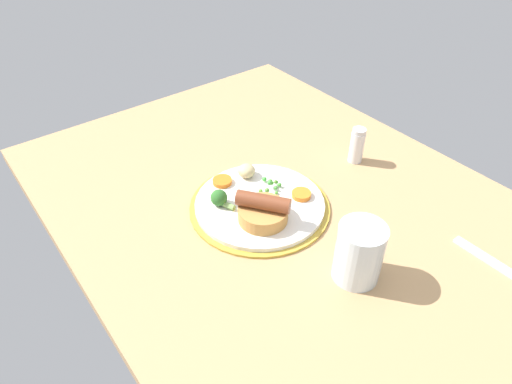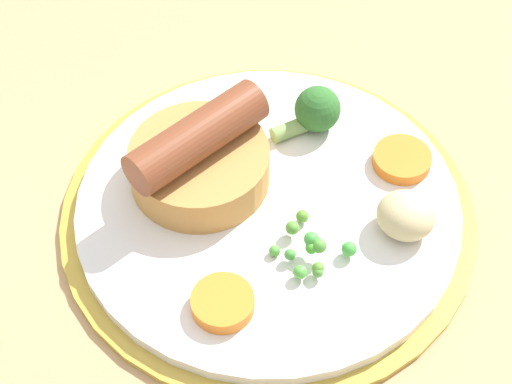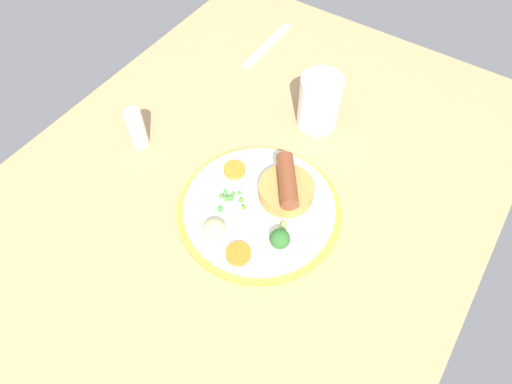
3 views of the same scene
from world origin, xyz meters
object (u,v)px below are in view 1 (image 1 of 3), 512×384
(dinner_plate, at_px, (260,205))
(carrot_slice_0, at_px, (222,181))
(pea_pile, at_px, (270,185))
(fork, at_px, (502,268))
(salt_shaker, at_px, (357,145))
(broccoli_floret_near, at_px, (220,198))
(carrot_slice_1, at_px, (301,194))
(sausage_pudding, at_px, (263,210))
(potato_chunk_0, at_px, (246,171))
(drinking_glass, at_px, (359,253))

(dinner_plate, distance_m, carrot_slice_0, 0.10)
(pea_pile, bearing_deg, fork, 24.79)
(pea_pile, distance_m, salt_shaker, 0.23)
(broccoli_floret_near, distance_m, carrot_slice_1, 0.16)
(sausage_pudding, height_order, salt_shaker, salt_shaker)
(dinner_plate, height_order, broccoli_floret_near, broccoli_floret_near)
(dinner_plate, bearing_deg, carrot_slice_1, 64.15)
(pea_pile, relative_size, fork, 0.30)
(sausage_pudding, xyz_separation_m, carrot_slice_1, (-0.01, 0.10, -0.02))
(broccoli_floret_near, height_order, potato_chunk_0, broccoli_floret_near)
(broccoli_floret_near, height_order, salt_shaker, salt_shaker)
(broccoli_floret_near, bearing_deg, dinner_plate, -142.35)
(fork, height_order, drinking_glass, drinking_glass)
(dinner_plate, distance_m, salt_shaker, 0.27)
(carrot_slice_1, bearing_deg, drinking_glass, -15.85)
(drinking_glass, distance_m, salt_shaker, 0.34)
(sausage_pudding, xyz_separation_m, potato_chunk_0, (-0.13, 0.06, -0.01))
(broccoli_floret_near, bearing_deg, salt_shaker, -117.99)
(carrot_slice_0, bearing_deg, broccoli_floret_near, -37.98)
(carrot_slice_1, bearing_deg, fork, 23.85)
(carrot_slice_0, relative_size, salt_shaker, 0.49)
(drinking_glass, bearing_deg, salt_shaker, 132.87)
(pea_pile, bearing_deg, carrot_slice_0, -138.09)
(broccoli_floret_near, xyz_separation_m, fork, (0.42, 0.29, -0.03))
(dinner_plate, bearing_deg, salt_shaker, 89.29)
(potato_chunk_0, bearing_deg, broccoli_floret_near, -65.93)
(fork, xyz_separation_m, drinking_glass, (-0.14, -0.21, 0.05))
(broccoli_floret_near, height_order, carrot_slice_1, broccoli_floret_near)
(fork, bearing_deg, dinner_plate, -149.45)
(sausage_pudding, xyz_separation_m, broccoli_floret_near, (-0.08, -0.04, -0.01))
(dinner_plate, height_order, carrot_slice_1, carrot_slice_1)
(potato_chunk_0, bearing_deg, carrot_slice_0, -101.43)
(dinner_plate, bearing_deg, sausage_pudding, -31.14)
(drinking_glass, bearing_deg, dinner_plate, -175.12)
(dinner_plate, relative_size, broccoli_floret_near, 5.41)
(sausage_pudding, xyz_separation_m, salt_shaker, (-0.04, 0.29, 0.01))
(sausage_pudding, bearing_deg, dinner_plate, 112.49)
(pea_pile, bearing_deg, salt_shaker, 83.93)
(dinner_plate, height_order, carrot_slice_0, carrot_slice_0)
(sausage_pudding, bearing_deg, broccoli_floret_near, 169.08)
(dinner_plate, bearing_deg, fork, 30.95)
(pea_pile, bearing_deg, potato_chunk_0, -168.82)
(potato_chunk_0, distance_m, salt_shaker, 0.25)
(carrot_slice_1, distance_m, fork, 0.37)
(drinking_glass, relative_size, salt_shaker, 1.30)
(salt_shaker, bearing_deg, pea_pile, -96.07)
(broccoli_floret_near, distance_m, salt_shaker, 0.34)
(potato_chunk_0, relative_size, drinking_glass, 0.35)
(carrot_slice_1, xyz_separation_m, fork, (0.34, 0.15, -0.02))
(dinner_plate, height_order, fork, dinner_plate)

